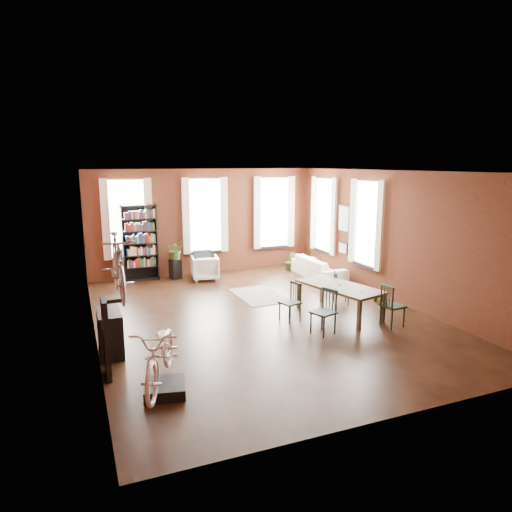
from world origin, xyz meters
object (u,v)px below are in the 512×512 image
dining_chair_a (323,312)px  dining_chair_c (393,306)px  bookshelf (140,243)px  white_armchair (205,267)px  cream_sofa (319,264)px  bike_trainer (165,388)px  plant_stand (176,269)px  dining_chair_b (290,302)px  dining_chair_d (341,288)px  dining_table (339,300)px  console_table (110,333)px  bicycle_floor (160,326)px

dining_chair_a → dining_chair_c: 1.58m
bookshelf → white_armchair: bookshelf is taller
dining_chair_c → cream_sofa: dining_chair_c is taller
white_armchair → cream_sofa: 3.38m
bike_trainer → plant_stand: (1.63, 6.79, 0.20)m
dining_chair_b → dining_chair_d: (1.71, 0.66, -0.03)m
dining_table → white_armchair: white_armchair is taller
console_table → dining_chair_a: bearing=-7.7°
dining_table → dining_chair_b: dining_chair_b is taller
bookshelf → dining_table: bearing=-52.8°
dining_chair_a → dining_chair_b: 0.98m
dining_chair_c → white_armchair: 5.85m
dining_chair_b → plant_stand: 4.84m
dining_chair_c → cream_sofa: bearing=-13.4°
white_armchair → plant_stand: bearing=-20.5°
dining_chair_d → bike_trainer: (-4.85, -2.85, -0.30)m
bike_trainer → bicycle_floor: size_ratio=0.33×
dining_chair_a → dining_chair_c: size_ratio=1.01×
cream_sofa → bicycle_floor: bicycle_floor is taller
bookshelf → dining_chair_a: bearing=-64.4°
dining_chair_a → bike_trainer: 3.65m
dining_chair_d → plant_stand: 5.09m
white_armchair → bike_trainer: size_ratio=1.30×
dining_chair_c → dining_chair_d: (-0.14, 1.75, -0.06)m
dining_chair_a → white_armchair: (-1.01, 5.10, -0.07)m
cream_sofa → dining_chair_a: bearing=151.5°
bike_trainer → dining_chair_b: bearing=35.0°
bicycle_floor → cream_sofa: bearing=64.6°
dining_chair_a → white_armchair: 5.20m
cream_sofa → white_armchair: bearing=71.9°
white_armchair → bicycle_floor: size_ratio=0.43×
dining_chair_a → plant_stand: 5.82m
dining_chair_a → bike_trainer: bearing=-89.0°
bike_trainer → dining_chair_c: bearing=12.5°
console_table → plant_stand: bearing=65.8°
cream_sofa → bike_trainer: 7.73m
console_table → dining_chair_c: bearing=-7.1°
dining_chair_b → console_table: dining_chair_b is taller
cream_sofa → console_table: 7.15m
dining_table → console_table: (-4.96, -0.35, 0.06)m
dining_chair_d → console_table: size_ratio=0.98×
bike_trainer → plant_stand: plant_stand is taller
cream_sofa → console_table: bearing=119.3°
dining_chair_a → dining_chair_b: bearing=177.2°
white_armchair → plant_stand: white_armchair is taller
console_table → bookshelf: bearing=76.2°
white_armchair → console_table: console_table is taller
white_armchair → bicycle_floor: bicycle_floor is taller
white_armchair → bike_trainer: bearing=78.3°
white_armchair → plant_stand: size_ratio=1.35×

